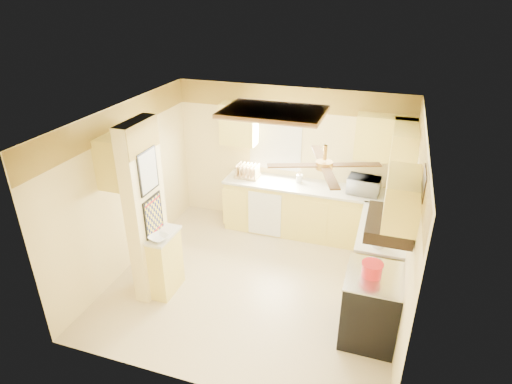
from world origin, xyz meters
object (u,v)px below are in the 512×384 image
(stove, at_px, (371,306))
(microwave, at_px, (364,185))
(bowl, at_px, (159,238))
(dutch_oven, at_px, (372,269))
(kettle, at_px, (379,239))

(stove, height_order, microwave, microwave)
(stove, xyz_separation_m, bowl, (-2.77, -0.15, 0.51))
(stove, bearing_deg, microwave, 99.26)
(stove, relative_size, bowl, 3.70)
(dutch_oven, distance_m, kettle, 0.61)
(bowl, xyz_separation_m, kettle, (2.76, 0.74, 0.08))
(stove, height_order, kettle, kettle)
(microwave, bearing_deg, bowl, 48.16)
(dutch_oven, bearing_deg, kettle, 86.89)
(kettle, bearing_deg, bowl, -164.92)
(stove, bearing_deg, dutch_oven, -163.31)
(stove, height_order, dutch_oven, dutch_oven)
(microwave, height_order, kettle, microwave)
(microwave, relative_size, bowl, 2.03)
(stove, distance_m, microwave, 2.25)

